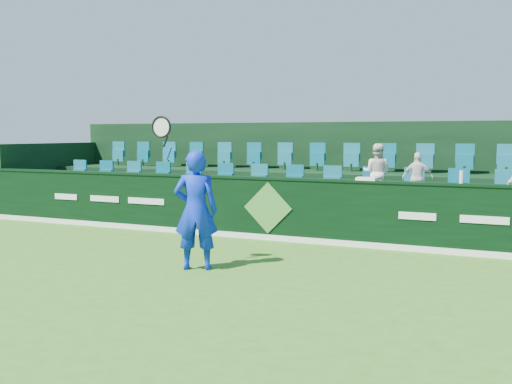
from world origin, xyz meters
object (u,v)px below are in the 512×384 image
at_px(spectator_middle, 418,178).
at_px(towel, 366,179).
at_px(tennis_player, 196,210).
at_px(spectator_left, 377,173).
at_px(drinks_bottle, 461,177).

distance_m(spectator_middle, towel, 1.40).
relative_size(tennis_player, spectator_left, 2.08).
bearing_deg(tennis_player, drinks_bottle, 37.27).
xyz_separation_m(tennis_player, spectator_left, (2.16, 4.15, 0.42)).
relative_size(tennis_player, spectator_middle, 2.43).
relative_size(spectator_middle, drinks_bottle, 4.48).
bearing_deg(towel, tennis_player, -125.89).
relative_size(tennis_player, towel, 6.80).
bearing_deg(tennis_player, towel, 54.11).
xyz_separation_m(towel, drinks_bottle, (1.79, 0.00, 0.09)).
bearing_deg(drinks_bottle, spectator_middle, 130.10).
distance_m(spectator_left, drinks_bottle, 2.13).
relative_size(towel, drinks_bottle, 1.60).
xyz_separation_m(spectator_left, towel, (0.03, -1.12, -0.05)).
bearing_deg(spectator_middle, spectator_left, -5.62).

